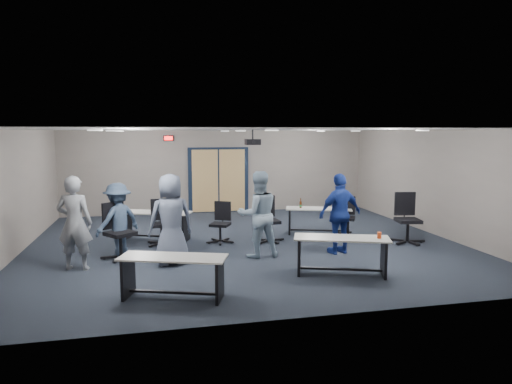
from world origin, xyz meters
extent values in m
plane|color=black|center=(0.00, 0.00, 0.00)|extent=(10.00, 10.00, 0.00)
cube|color=gray|center=(0.00, 4.50, 1.35)|extent=(10.00, 0.04, 2.70)
cube|color=gray|center=(0.00, -4.50, 1.35)|extent=(10.00, 0.04, 2.70)
cube|color=gray|center=(-5.00, 0.00, 1.35)|extent=(0.04, 9.00, 2.70)
cube|color=gray|center=(5.00, 0.00, 1.35)|extent=(0.04, 9.00, 2.70)
cube|color=white|center=(0.00, 0.00, 2.70)|extent=(10.00, 9.00, 0.04)
cube|color=black|center=(0.00, 4.47, 1.05)|extent=(2.00, 0.06, 2.20)
cube|color=tan|center=(-0.45, 4.45, 1.05)|extent=(0.85, 0.04, 2.05)
cube|color=tan|center=(0.45, 4.45, 1.05)|extent=(0.85, 0.04, 2.05)
cube|color=black|center=(-1.60, 4.45, 2.45)|extent=(0.32, 0.05, 0.18)
cube|color=#FF0C0C|center=(-1.60, 4.42, 2.45)|extent=(0.26, 0.02, 0.12)
cylinder|color=black|center=(0.30, 0.50, 2.58)|extent=(0.04, 0.04, 0.24)
cube|color=black|center=(0.30, 0.50, 2.40)|extent=(0.35, 0.30, 0.14)
cylinder|color=black|center=(0.30, 0.35, 2.40)|extent=(0.08, 0.03, 0.08)
cube|color=beige|center=(-1.82, -3.31, 0.67)|extent=(1.78, 1.08, 0.03)
cube|color=black|center=(-2.53, -3.06, 0.33)|extent=(0.21, 0.50, 0.66)
cube|color=black|center=(-1.11, -3.55, 0.33)|extent=(0.21, 0.50, 0.66)
cube|color=black|center=(-1.82, -3.31, 0.09)|extent=(1.44, 0.53, 0.04)
cube|color=beige|center=(1.28, -2.74, 0.69)|extent=(1.84, 1.13, 0.03)
cube|color=black|center=(0.55, -2.48, 0.34)|extent=(0.22, 0.52, 0.68)
cube|color=black|center=(2.01, -2.99, 0.34)|extent=(0.22, 0.52, 0.68)
cube|color=black|center=(1.28, -2.74, 0.10)|extent=(1.48, 0.56, 0.04)
cylinder|color=#D5441C|center=(1.92, -2.96, 0.77)|extent=(0.08, 0.08, 0.12)
cube|color=beige|center=(-2.06, 0.83, 0.69)|extent=(1.82, 1.18, 0.03)
cube|color=black|center=(-2.78, 1.12, 0.34)|extent=(0.24, 0.51, 0.67)
cube|color=black|center=(-1.35, 0.55, 0.34)|extent=(0.24, 0.51, 0.67)
cube|color=black|center=(-2.06, 0.83, 0.10)|extent=(1.44, 0.61, 0.04)
cube|color=beige|center=(2.08, 0.61, 0.67)|extent=(1.77, 1.05, 0.03)
cube|color=black|center=(1.37, 0.84, 0.33)|extent=(0.20, 0.50, 0.65)
cube|color=black|center=(2.78, 0.38, 0.33)|extent=(0.20, 0.50, 0.65)
cube|color=black|center=(2.08, 0.61, 0.09)|extent=(1.43, 0.51, 0.04)
imported|color=gray|center=(-3.58, -1.33, 0.92)|extent=(0.75, 0.57, 1.83)
imported|color=slate|center=(-1.77, -1.37, 0.92)|extent=(1.00, 0.77, 1.83)
imported|color=#95AFC5|center=(0.05, -1.19, 0.92)|extent=(0.94, 0.76, 1.83)
imported|color=navy|center=(1.86, -1.30, 0.88)|extent=(1.10, 0.64, 1.76)
imported|color=#3E526F|center=(-2.85, -0.49, 0.79)|extent=(1.16, 1.09, 1.58)
camera|label=1|loc=(-2.06, -10.44, 2.63)|focal=32.00mm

